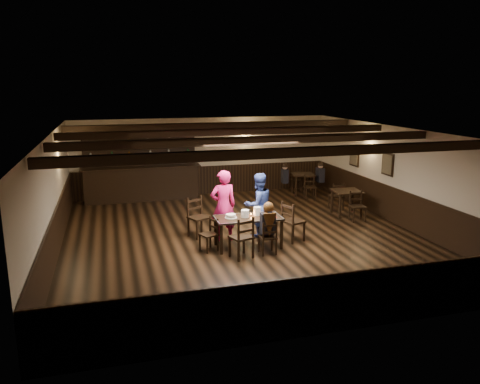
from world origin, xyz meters
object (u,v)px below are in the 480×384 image
object	(u,v)px
woman_pink	(223,206)
cake	(231,216)
man_blue	(258,205)
bar_counter	(142,179)
dining_table	(248,220)
chair_near_left	(243,235)
chair_near_right	(269,235)

from	to	relation	value
woman_pink	cake	xyz separation A→B (m)	(0.04, -0.60, -0.10)
man_blue	bar_counter	distance (m)	5.42
man_blue	cake	distance (m)	1.17
dining_table	woman_pink	bearing A→B (deg)	125.34
man_blue	bar_counter	xyz separation A→B (m)	(-2.60, 4.76, -0.10)
woman_pink	cake	world-z (taller)	woman_pink
dining_table	woman_pink	distance (m)	0.81
chair_near_left	woman_pink	xyz separation A→B (m)	(-0.13, 1.36, 0.33)
dining_table	woman_pink	xyz separation A→B (m)	(-0.45, 0.64, 0.22)
chair_near_right	man_blue	size ratio (longest dim) A/B	0.49
dining_table	woman_pink	size ratio (longest dim) A/B	0.89
cake	bar_counter	size ratio (longest dim) A/B	0.07
dining_table	bar_counter	xyz separation A→B (m)	(-2.10, 5.52, 0.05)
chair_near_left	cake	bearing A→B (deg)	96.73
chair_near_right	woman_pink	distance (m)	1.54
bar_counter	man_blue	bearing A→B (deg)	-61.33
dining_table	man_blue	distance (m)	0.92
cake	chair_near_left	bearing A→B (deg)	-83.27
chair_near_left	bar_counter	xyz separation A→B (m)	(-1.78, 6.24, 0.16)
dining_table	cake	bearing A→B (deg)	174.73
chair_near_left	chair_near_right	distance (m)	0.64
chair_near_left	chair_near_right	size ratio (longest dim) A/B	1.22
chair_near_left	cake	size ratio (longest dim) A/B	3.36
chair_near_right	cake	world-z (taller)	cake
chair_near_left	chair_near_right	bearing A→B (deg)	8.40
chair_near_right	man_blue	distance (m)	1.45
cake	bar_counter	xyz separation A→B (m)	(-1.69, 5.48, -0.07)
woman_pink	bar_counter	xyz separation A→B (m)	(-1.65, 4.88, -0.17)
chair_near_left	bar_counter	bearing A→B (deg)	105.89
chair_near_right	cake	distance (m)	1.03
dining_table	bar_counter	distance (m)	5.91
chair_near_right	man_blue	world-z (taller)	man_blue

